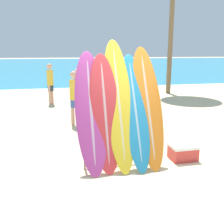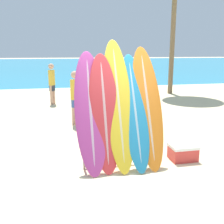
{
  "view_description": "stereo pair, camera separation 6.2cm",
  "coord_description": "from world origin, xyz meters",
  "px_view_note": "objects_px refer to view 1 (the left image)",
  "views": [
    {
      "loc": [
        -1.54,
        -4.41,
        2.2
      ],
      "look_at": [
        -0.34,
        1.0,
        0.89
      ],
      "focal_mm": 42.0,
      "sensor_mm": 36.0,
      "label": 1
    },
    {
      "loc": [
        -1.48,
        -4.43,
        2.2
      ],
      "look_at": [
        -0.34,
        1.0,
        0.89
      ],
      "focal_mm": 42.0,
      "sensor_mm": 36.0,
      "label": 2
    }
  ],
  "objects_px": {
    "surfboard_slot_3": "(135,111)",
    "person_far_right": "(50,82)",
    "surfboard_rack": "(121,143)",
    "person_near_water": "(78,87)",
    "surfboard_slot_2": "(119,103)",
    "person_mid_beach": "(145,100)",
    "surfboard_slot_0": "(91,111)",
    "surfboard_slot_4": "(148,106)",
    "cooler_box": "(183,152)",
    "surfboard_slot_1": "(105,112)",
    "person_far_left": "(74,96)"
  },
  "relations": [
    {
      "from": "surfboard_slot_0",
      "to": "surfboard_slot_2",
      "type": "height_order",
      "value": "surfboard_slot_2"
    },
    {
      "from": "surfboard_slot_3",
      "to": "cooler_box",
      "type": "height_order",
      "value": "surfboard_slot_3"
    },
    {
      "from": "surfboard_rack",
      "to": "surfboard_slot_3",
      "type": "relative_size",
      "value": 0.68
    },
    {
      "from": "surfboard_slot_0",
      "to": "surfboard_slot_3",
      "type": "distance_m",
      "value": 0.85
    },
    {
      "from": "surfboard_rack",
      "to": "surfboard_slot_4",
      "type": "distance_m",
      "value": 0.89
    },
    {
      "from": "surfboard_slot_3",
      "to": "surfboard_slot_4",
      "type": "xyz_separation_m",
      "value": [
        0.27,
        0.04,
        0.07
      ]
    },
    {
      "from": "person_far_right",
      "to": "surfboard_slot_3",
      "type": "bearing_deg",
      "value": -133.88
    },
    {
      "from": "surfboard_slot_0",
      "to": "person_far_left",
      "type": "bearing_deg",
      "value": 91.47
    },
    {
      "from": "surfboard_slot_0",
      "to": "person_far_right",
      "type": "bearing_deg",
      "value": 97.19
    },
    {
      "from": "surfboard_slot_3",
      "to": "person_far_left",
      "type": "height_order",
      "value": "surfboard_slot_3"
    },
    {
      "from": "surfboard_rack",
      "to": "person_far_left",
      "type": "xyz_separation_m",
      "value": [
        -0.63,
        3.07,
        0.42
      ]
    },
    {
      "from": "person_near_water",
      "to": "cooler_box",
      "type": "relative_size",
      "value": 2.86
    },
    {
      "from": "surfboard_slot_0",
      "to": "person_near_water",
      "type": "bearing_deg",
      "value": 87.49
    },
    {
      "from": "surfboard_slot_3",
      "to": "person_near_water",
      "type": "bearing_deg",
      "value": 96.65
    },
    {
      "from": "person_far_left",
      "to": "person_far_right",
      "type": "xyz_separation_m",
      "value": [
        -0.73,
        3.37,
        0.03
      ]
    },
    {
      "from": "surfboard_slot_2",
      "to": "person_far_left",
      "type": "distance_m",
      "value": 3.02
    },
    {
      "from": "surfboard_slot_3",
      "to": "person_far_right",
      "type": "bearing_deg",
      "value": 104.59
    },
    {
      "from": "surfboard_slot_0",
      "to": "person_mid_beach",
      "type": "distance_m",
      "value": 2.7
    },
    {
      "from": "person_near_water",
      "to": "surfboard_slot_0",
      "type": "bearing_deg",
      "value": -26.89
    },
    {
      "from": "cooler_box",
      "to": "person_near_water",
      "type": "bearing_deg",
      "value": 107.02
    },
    {
      "from": "surfboard_slot_0",
      "to": "person_far_left",
      "type": "distance_m",
      "value": 3.0
    },
    {
      "from": "surfboard_rack",
      "to": "person_near_water",
      "type": "distance_m",
      "value": 5.43
    },
    {
      "from": "surfboard_slot_4",
      "to": "cooler_box",
      "type": "height_order",
      "value": "surfboard_slot_4"
    },
    {
      "from": "surfboard_slot_0",
      "to": "surfboard_slot_1",
      "type": "height_order",
      "value": "surfboard_slot_0"
    },
    {
      "from": "surfboard_rack",
      "to": "surfboard_slot_0",
      "type": "xyz_separation_m",
      "value": [
        -0.56,
        0.08,
        0.63
      ]
    },
    {
      "from": "surfboard_slot_3",
      "to": "surfboard_rack",
      "type": "bearing_deg",
      "value": -165.68
    },
    {
      "from": "surfboard_rack",
      "to": "person_mid_beach",
      "type": "xyz_separation_m",
      "value": [
        1.22,
        2.11,
        0.4
      ]
    },
    {
      "from": "person_mid_beach",
      "to": "surfboard_slot_1",
      "type": "bearing_deg",
      "value": -128.61
    },
    {
      "from": "person_near_water",
      "to": "person_far_right",
      "type": "bearing_deg",
      "value": -159.4
    },
    {
      "from": "surfboard_rack",
      "to": "surfboard_slot_4",
      "type": "relative_size",
      "value": 0.64
    },
    {
      "from": "person_near_water",
      "to": "cooler_box",
      "type": "height_order",
      "value": "person_near_water"
    },
    {
      "from": "person_mid_beach",
      "to": "cooler_box",
      "type": "bearing_deg",
      "value": -89.21
    },
    {
      "from": "person_mid_beach",
      "to": "surfboard_slot_0",
      "type": "bearing_deg",
      "value": -133.37
    },
    {
      "from": "person_mid_beach",
      "to": "surfboard_slot_2",
      "type": "bearing_deg",
      "value": -124.13
    },
    {
      "from": "surfboard_slot_4",
      "to": "person_mid_beach",
      "type": "bearing_deg",
      "value": 71.84
    },
    {
      "from": "surfboard_slot_4",
      "to": "person_near_water",
      "type": "height_order",
      "value": "surfboard_slot_4"
    },
    {
      "from": "person_near_water",
      "to": "surfboard_slot_2",
      "type": "bearing_deg",
      "value": -21.03
    },
    {
      "from": "surfboard_slot_2",
      "to": "surfboard_slot_3",
      "type": "bearing_deg",
      "value": -10.61
    },
    {
      "from": "surfboard_slot_4",
      "to": "person_mid_beach",
      "type": "relative_size",
      "value": 1.44
    },
    {
      "from": "surfboard_rack",
      "to": "surfboard_slot_4",
      "type": "height_order",
      "value": "surfboard_slot_4"
    },
    {
      "from": "surfboard_slot_3",
      "to": "surfboard_slot_4",
      "type": "height_order",
      "value": "surfboard_slot_4"
    },
    {
      "from": "surfboard_rack",
      "to": "surfboard_slot_2",
      "type": "bearing_deg",
      "value": 96.89
    },
    {
      "from": "cooler_box",
      "to": "surfboard_slot_3",
      "type": "bearing_deg",
      "value": 176.57
    },
    {
      "from": "surfboard_rack",
      "to": "person_far_right",
      "type": "bearing_deg",
      "value": 101.93
    },
    {
      "from": "surfboard_slot_0",
      "to": "surfboard_slot_1",
      "type": "xyz_separation_m",
      "value": [
        0.26,
        -0.02,
        -0.02
      ]
    },
    {
      "from": "surfboard_slot_1",
      "to": "surfboard_slot_3",
      "type": "relative_size",
      "value": 1.01
    },
    {
      "from": "surfboard_rack",
      "to": "surfboard_slot_1",
      "type": "xyz_separation_m",
      "value": [
        -0.3,
        0.06,
        0.61
      ]
    },
    {
      "from": "surfboard_slot_0",
      "to": "cooler_box",
      "type": "relative_size",
      "value": 4.09
    },
    {
      "from": "person_near_water",
      "to": "cooler_box",
      "type": "distance_m",
      "value": 5.68
    },
    {
      "from": "surfboard_slot_2",
      "to": "surfboard_slot_4",
      "type": "distance_m",
      "value": 0.59
    }
  ]
}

